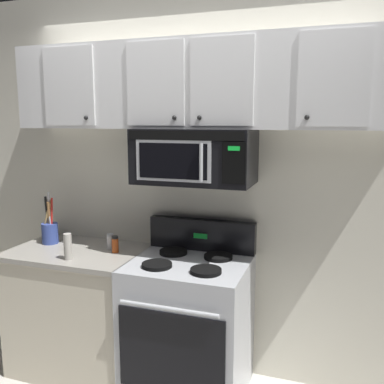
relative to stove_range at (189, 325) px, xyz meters
name	(u,v)px	position (x,y,z in m)	size (l,w,h in m)	color
back_wall	(206,185)	(0.00, 0.37, 0.88)	(5.20, 0.10, 2.70)	silver
stove_range	(189,325)	(0.00, 0.00, 0.00)	(0.76, 0.69, 1.12)	#B7BABF
over_range_microwave	(194,156)	(0.00, 0.12, 1.11)	(0.76, 0.43, 0.35)	black
upper_cabinets	(196,85)	(0.00, 0.15, 1.56)	(2.50, 0.36, 0.55)	silver
counter_segment	(80,309)	(-0.84, 0.01, -0.02)	(0.93, 0.65, 0.90)	beige
utensil_crock_blue	(50,230)	(-1.12, 0.07, 0.53)	(0.12, 0.12, 0.39)	#384C9E
salt_shaker	(110,241)	(-0.63, 0.10, 0.49)	(0.05, 0.05, 0.11)	white
pepper_mill	(68,247)	(-0.77, -0.20, 0.52)	(0.05, 0.05, 0.17)	#B7B2A8
spice_jar	(115,244)	(-0.55, 0.03, 0.49)	(0.05, 0.05, 0.11)	#C64C19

